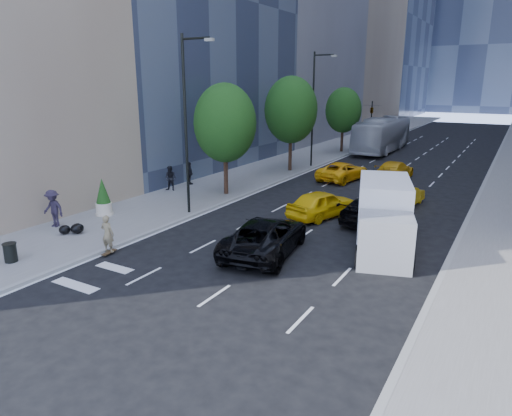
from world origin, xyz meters
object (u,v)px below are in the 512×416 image
Objects in this scene: trash_can at (10,253)px; black_sedan_lincoln at (265,236)px; city_bus at (382,135)px; skateboarder at (108,236)px; box_truck at (384,215)px; planter_shrub at (103,198)px; black_sedan_mercedes at (373,209)px.

black_sedan_lincoln is at bearing 37.52° from trash_can.
city_bus is (-4.15, 34.59, 1.05)m from black_sedan_lincoln.
skateboarder is 0.29× the size of black_sedan_lincoln.
planter_shrub is (-15.33, -3.21, -0.40)m from box_truck.
box_truck reaches higher than black_sedan_mercedes.
black_sedan_lincoln is 11.07m from trash_can.
city_bus is 32.21m from box_truck.
city_bus reaches higher than box_truck.
black_sedan_mercedes reaches higher than trash_can.
black_sedan_lincoln is 2.74× the size of planter_shrub.
city_bus is at bearing 78.82° from planter_shrub.
black_sedan_lincoln is at bearing -158.50° from skateboarder.
box_truck is 15.67m from planter_shrub.
planter_shrub is (-4.82, 4.07, 0.31)m from skateboarder.
planter_shrub is (-10.92, 0.33, 0.36)m from black_sedan_lincoln.
city_bus is at bearing -92.92° from black_sedan_lincoln.
box_truck is 3.18× the size of planter_shrub.
black_sedan_mercedes is at bearing -76.01° from city_bus.
trash_can is 0.37× the size of planter_shrub.
box_truck reaches higher than black_sedan_lincoln.
planter_shrub is (-2.14, 7.07, 0.63)m from trash_can.
city_bus is (-7.04, 27.33, 1.12)m from black_sedan_mercedes.
black_sedan_mercedes is 15.46m from planter_shrub.
box_truck is (4.41, 3.54, 0.76)m from black_sedan_lincoln.
skateboarder reaches higher than black_sedan_lincoln.
box_truck reaches higher than planter_shrub.
box_truck is (10.51, 7.28, 0.71)m from skateboarder.
skateboarder is 0.34× the size of black_sedan_mercedes.
box_truck reaches higher than skateboarder.
planter_shrub is at bearing 174.91° from box_truck.
skateboarder is 0.13× the size of city_bus.
city_bus is 34.92m from planter_shrub.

